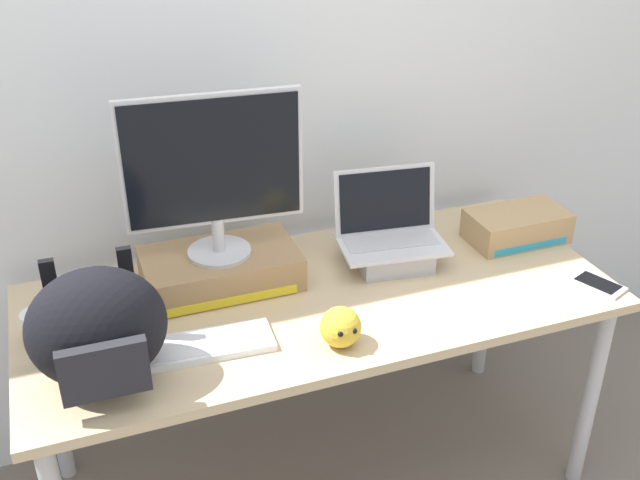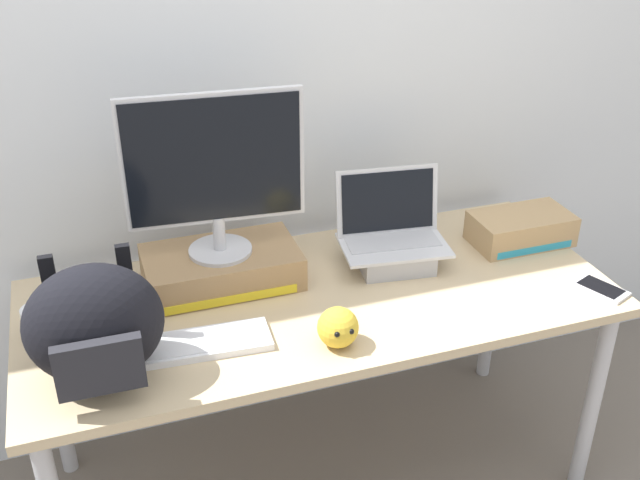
{
  "view_description": "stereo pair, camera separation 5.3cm",
  "coord_description": "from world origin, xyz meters",
  "px_view_note": "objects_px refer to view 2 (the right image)",
  "views": [
    {
      "loc": [
        -0.65,
        -1.74,
        1.92
      ],
      "look_at": [
        0.0,
        0.0,
        0.91
      ],
      "focal_mm": 42.32,
      "sensor_mm": 36.0,
      "label": 1
    },
    {
      "loc": [
        -0.6,
        -1.76,
        1.92
      ],
      "look_at": [
        0.0,
        0.0,
        0.91
      ],
      "focal_mm": 42.32,
      "sensor_mm": 36.0,
      "label": 2
    }
  ],
  "objects_px": {
    "external_keyboard": "(186,346)",
    "toner_box_cyan": "(521,228)",
    "desktop_monitor": "(215,170)",
    "cell_phone": "(601,288)",
    "toner_box_yellow": "(222,267)",
    "coffee_mug": "(40,322)",
    "messenger_backpack": "(94,325)",
    "open_laptop": "(392,246)",
    "plush_toy": "(338,327)"
  },
  "relations": [
    {
      "from": "open_laptop",
      "to": "toner_box_cyan",
      "type": "distance_m",
      "value": 0.45
    },
    {
      "from": "external_keyboard",
      "to": "messenger_backpack",
      "type": "distance_m",
      "value": 0.26
    },
    {
      "from": "open_laptop",
      "to": "desktop_monitor",
      "type": "bearing_deg",
      "value": -178.41
    },
    {
      "from": "coffee_mug",
      "to": "external_keyboard",
      "type": "bearing_deg",
      "value": -27.18
    },
    {
      "from": "desktop_monitor",
      "to": "open_laptop",
      "type": "relative_size",
      "value": 1.44
    },
    {
      "from": "toner_box_yellow",
      "to": "external_keyboard",
      "type": "height_order",
      "value": "toner_box_yellow"
    },
    {
      "from": "open_laptop",
      "to": "messenger_backpack",
      "type": "height_order",
      "value": "messenger_backpack"
    },
    {
      "from": "desktop_monitor",
      "to": "cell_phone",
      "type": "relative_size",
      "value": 2.96
    },
    {
      "from": "toner_box_cyan",
      "to": "cell_phone",
      "type": "bearing_deg",
      "value": -78.6
    },
    {
      "from": "coffee_mug",
      "to": "toner_box_cyan",
      "type": "bearing_deg",
      "value": 1.74
    },
    {
      "from": "desktop_monitor",
      "to": "coffee_mug",
      "type": "bearing_deg",
      "value": -162.86
    },
    {
      "from": "open_laptop",
      "to": "coffee_mug",
      "type": "bearing_deg",
      "value": -169.38
    },
    {
      "from": "desktop_monitor",
      "to": "messenger_backpack",
      "type": "distance_m",
      "value": 0.55
    },
    {
      "from": "toner_box_yellow",
      "to": "desktop_monitor",
      "type": "xyz_separation_m",
      "value": [
        -0.0,
        -0.0,
        0.31
      ]
    },
    {
      "from": "external_keyboard",
      "to": "plush_toy",
      "type": "distance_m",
      "value": 0.4
    },
    {
      "from": "coffee_mug",
      "to": "cell_phone",
      "type": "distance_m",
      "value": 1.59
    },
    {
      "from": "open_laptop",
      "to": "coffee_mug",
      "type": "relative_size",
      "value": 2.83
    },
    {
      "from": "desktop_monitor",
      "to": "coffee_mug",
      "type": "height_order",
      "value": "desktop_monitor"
    },
    {
      "from": "plush_toy",
      "to": "desktop_monitor",
      "type": "bearing_deg",
      "value": 118.63
    },
    {
      "from": "cell_phone",
      "to": "toner_box_cyan",
      "type": "xyz_separation_m",
      "value": [
        -0.07,
        0.33,
        0.04
      ]
    },
    {
      "from": "toner_box_yellow",
      "to": "external_keyboard",
      "type": "distance_m",
      "value": 0.34
    },
    {
      "from": "toner_box_yellow",
      "to": "cell_phone",
      "type": "bearing_deg",
      "value": -21.11
    },
    {
      "from": "toner_box_yellow",
      "to": "external_keyboard",
      "type": "bearing_deg",
      "value": -118.68
    },
    {
      "from": "desktop_monitor",
      "to": "messenger_backpack",
      "type": "bearing_deg",
      "value": -133.52
    },
    {
      "from": "toner_box_yellow",
      "to": "desktop_monitor",
      "type": "bearing_deg",
      "value": -96.49
    },
    {
      "from": "coffee_mug",
      "to": "toner_box_cyan",
      "type": "xyz_separation_m",
      "value": [
        1.49,
        0.05,
        0.0
      ]
    },
    {
      "from": "open_laptop",
      "to": "cell_phone",
      "type": "relative_size",
      "value": 2.05
    },
    {
      "from": "open_laptop",
      "to": "toner_box_yellow",
      "type": "bearing_deg",
      "value": -178.54
    },
    {
      "from": "coffee_mug",
      "to": "cell_phone",
      "type": "xyz_separation_m",
      "value": [
        1.56,
        -0.29,
        -0.04
      ]
    },
    {
      "from": "plush_toy",
      "to": "toner_box_cyan",
      "type": "bearing_deg",
      "value": 23.87
    },
    {
      "from": "cell_phone",
      "to": "toner_box_cyan",
      "type": "distance_m",
      "value": 0.34
    },
    {
      "from": "external_keyboard",
      "to": "cell_phone",
      "type": "xyz_separation_m",
      "value": [
        1.21,
        -0.11,
        -0.01
      ]
    },
    {
      "from": "coffee_mug",
      "to": "open_laptop",
      "type": "bearing_deg",
      "value": 3.3
    },
    {
      "from": "toner_box_yellow",
      "to": "external_keyboard",
      "type": "xyz_separation_m",
      "value": [
        -0.16,
        -0.3,
        -0.04
      ]
    },
    {
      "from": "cell_phone",
      "to": "coffee_mug",
      "type": "bearing_deg",
      "value": 147.17
    },
    {
      "from": "messenger_backpack",
      "to": "coffee_mug",
      "type": "height_order",
      "value": "messenger_backpack"
    },
    {
      "from": "plush_toy",
      "to": "messenger_backpack",
      "type": "bearing_deg",
      "value": 173.52
    },
    {
      "from": "plush_toy",
      "to": "open_laptop",
      "type": "bearing_deg",
      "value": 48.67
    },
    {
      "from": "cell_phone",
      "to": "toner_box_yellow",
      "type": "bearing_deg",
      "value": 136.55
    },
    {
      "from": "open_laptop",
      "to": "external_keyboard",
      "type": "relative_size",
      "value": 0.77
    },
    {
      "from": "open_laptop",
      "to": "messenger_backpack",
      "type": "relative_size",
      "value": 1.04
    },
    {
      "from": "coffee_mug",
      "to": "plush_toy",
      "type": "distance_m",
      "value": 0.79
    },
    {
      "from": "desktop_monitor",
      "to": "open_laptop",
      "type": "distance_m",
      "value": 0.61
    },
    {
      "from": "open_laptop",
      "to": "toner_box_cyan",
      "type": "bearing_deg",
      "value": 5.43
    },
    {
      "from": "external_keyboard",
      "to": "coffee_mug",
      "type": "xyz_separation_m",
      "value": [
        -0.35,
        0.18,
        0.03
      ]
    },
    {
      "from": "external_keyboard",
      "to": "toner_box_cyan",
      "type": "bearing_deg",
      "value": 14.93
    },
    {
      "from": "coffee_mug",
      "to": "cell_phone",
      "type": "height_order",
      "value": "coffee_mug"
    },
    {
      "from": "external_keyboard",
      "to": "toner_box_cyan",
      "type": "distance_m",
      "value": 1.16
    },
    {
      "from": "toner_box_yellow",
      "to": "plush_toy",
      "type": "distance_m",
      "value": 0.46
    },
    {
      "from": "desktop_monitor",
      "to": "toner_box_cyan",
      "type": "bearing_deg",
      "value": 0.79
    }
  ]
}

